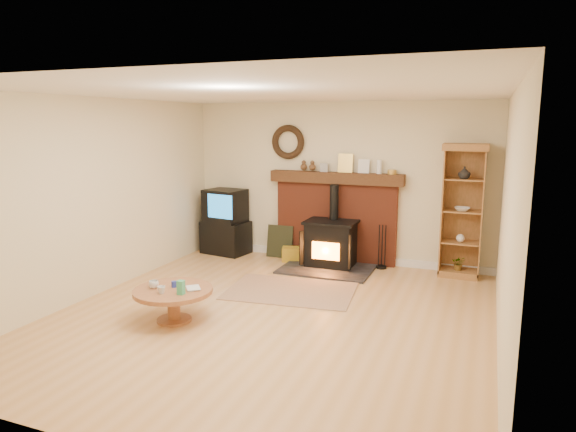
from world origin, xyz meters
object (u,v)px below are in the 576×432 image
at_px(curio_cabinet, 462,211).
at_px(coffee_table, 173,295).
at_px(tv_unit, 226,223).
at_px(wood_stove, 330,245).

relative_size(curio_cabinet, coffee_table, 2.17).
relative_size(tv_unit, curio_cabinet, 0.57).
distance_m(tv_unit, coffee_table, 3.18).
xyz_separation_m(tv_unit, curio_cabinet, (3.91, 0.09, 0.45)).
relative_size(wood_stove, curio_cabinet, 0.71).
bearing_deg(coffee_table, curio_cabinet, 46.38).
distance_m(wood_stove, tv_unit, 1.99).
bearing_deg(coffee_table, wood_stove, 70.03).
xyz_separation_m(tv_unit, coffee_table, (0.94, -3.02, -0.22)).
bearing_deg(curio_cabinet, tv_unit, -178.73).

